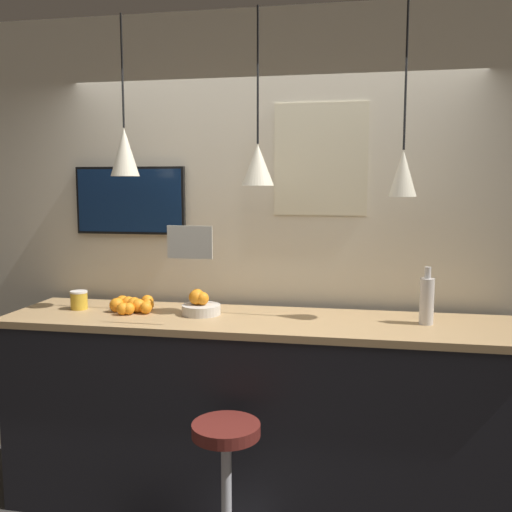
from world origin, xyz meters
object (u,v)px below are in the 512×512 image
object	(u,v)px
bar_stool	(226,473)
mounted_tv	(130,201)
juice_bottle	(427,300)
spread_jar	(79,300)
fruit_bowl	(200,305)

from	to	relation	value
bar_stool	mounted_tv	world-z (taller)	mounted_tv
juice_bottle	spread_jar	distance (m)	2.00
bar_stool	mounted_tv	size ratio (longest dim) A/B	1.02
fruit_bowl	juice_bottle	world-z (taller)	juice_bottle
fruit_bowl	juice_bottle	xyz separation A→B (m)	(1.25, -0.00, 0.08)
bar_stool	spread_jar	distance (m)	1.38
spread_jar	mounted_tv	size ratio (longest dim) A/B	0.15
juice_bottle	spread_jar	bearing A→B (deg)	180.00
bar_stool	fruit_bowl	world-z (taller)	fruit_bowl
fruit_bowl	juice_bottle	size ratio (longest dim) A/B	0.72
bar_stool	fruit_bowl	bearing A→B (deg)	116.19
juice_bottle	spread_jar	xyz separation A→B (m)	(-2.00, 0.00, -0.08)
fruit_bowl	juice_bottle	bearing A→B (deg)	-0.19
bar_stool	juice_bottle	bearing A→B (deg)	32.08
fruit_bowl	spread_jar	distance (m)	0.75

